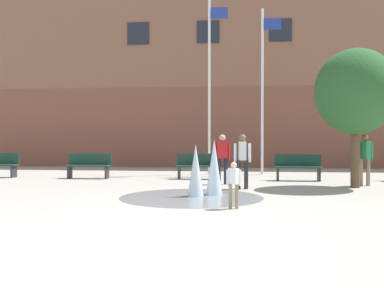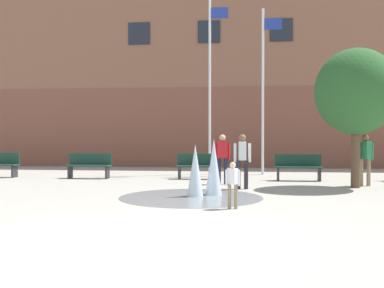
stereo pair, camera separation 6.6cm
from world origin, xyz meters
name	(u,v)px [view 1 (the left image)]	position (x,y,z in m)	size (l,w,h in m)	color
ground_plane	(138,238)	(0.00, 0.00, 0.00)	(100.00, 100.00, 0.00)	#9E998E
library_building	(212,85)	(0.00, 18.53, 4.44)	(36.00, 6.05, 8.89)	brown
splash_fountain	(204,173)	(0.61, 4.90, 0.58)	(3.60, 3.60, 1.47)	gray
park_bench_under_left_flagpole	(89,165)	(-3.94, 9.32, 0.48)	(1.60, 0.44, 0.91)	#28282D
park_bench_center	(199,166)	(0.07, 9.51, 0.48)	(1.60, 0.44, 0.91)	#28282D
park_bench_under_right_flagpole	(298,167)	(3.55, 9.24, 0.48)	(1.60, 0.44, 0.91)	#28282D
adult_watching	(242,157)	(1.62, 6.54, 0.93)	(0.50, 0.35, 1.59)	#28282D
teen_by_trashcan	(222,155)	(0.99, 7.79, 0.93)	(0.50, 0.22, 1.59)	#1E233D
child_with_pink_shirt	(234,181)	(1.40, 2.89, 0.58)	(0.31, 0.23, 0.99)	#89755B
adult_near_bench	(365,156)	(5.38, 7.75, 0.93)	(0.50, 0.39, 1.59)	#89755B
flagpole_left	(210,80)	(0.34, 11.69, 3.82)	(0.80, 0.10, 7.17)	silver
flagpole_right	(263,86)	(2.48, 11.69, 3.57)	(0.80, 0.10, 6.67)	silver
street_tree_near_building	(356,92)	(4.97, 7.23, 2.85)	(2.41, 2.41, 4.15)	brown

